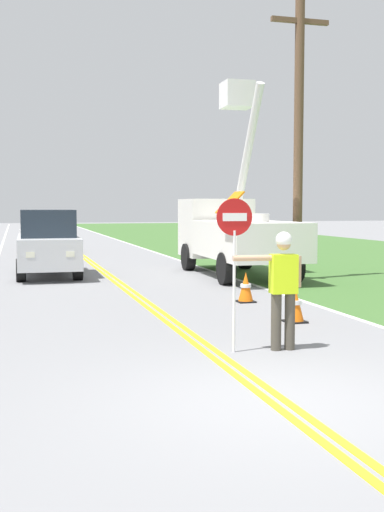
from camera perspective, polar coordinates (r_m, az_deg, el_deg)
The scene contains 13 objects.
ground_plane at distance 7.48m, azimuth 7.71°, elevation -12.78°, with size 160.00×160.00×0.00m, color gray.
grass_verge_right at distance 30.31m, azimuth 13.05°, elevation 0.17°, with size 16.00×110.00×0.01m, color #3D662D.
centerline_yellow_left at distance 26.80m, azimuth -9.51°, elevation -0.32°, with size 0.11×110.00×0.01m, color yellow.
centerline_yellow_right at distance 26.82m, azimuth -9.12°, elevation -0.31°, with size 0.11×110.00×0.01m, color yellow.
edge_line_right at distance 27.42m, azimuth -1.82°, elevation -0.15°, with size 0.12×110.00×0.01m, color silver.
flagger_worker at distance 9.89m, azimuth 8.09°, elevation -2.36°, with size 1.09×0.27×1.83m.
stop_sign_paddle at distance 9.61m, azimuth 3.79°, elevation 1.44°, with size 0.56×0.04×2.33m.
utility_bucket_truck at distance 20.64m, azimuth 3.66°, elevation 2.29°, with size 2.75×6.84×6.07m.
oncoming_suv_nearest at distance 20.77m, azimuth -12.73°, elevation 1.18°, with size 1.98×4.64×2.10m.
oncoming_sedan_second at distance 30.87m, azimuth -13.28°, elevation 1.78°, with size 2.03×4.16×1.70m.
utility_pole_near at distance 19.58m, azimuth 9.47°, elevation 10.51°, with size 1.80×0.28×8.23m.
traffic_cone_lead at distance 12.38m, azimuth 9.15°, elevation -4.31°, with size 0.40×0.40×0.70m.
traffic_cone_mid at distance 14.82m, azimuth 4.81°, elevation -2.83°, with size 0.40×0.40×0.70m.
Camera 1 is at (-2.83, -6.57, 2.21)m, focal length 44.91 mm.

